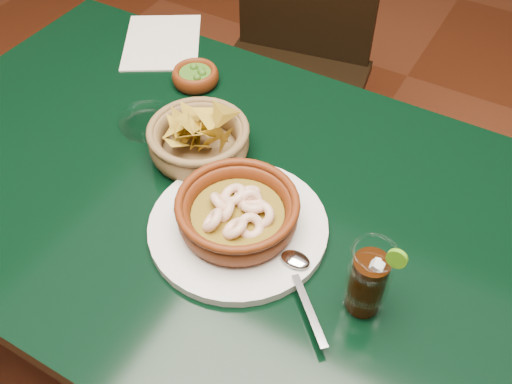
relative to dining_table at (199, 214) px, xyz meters
The scene contains 9 objects.
ground 0.65m from the dining_table, ahead, with size 7.00×7.00×0.00m, color #471C0C.
dining_table is the anchor object (origin of this frame).
dining_chair 0.74m from the dining_table, 102.48° to the left, with size 0.50×0.50×0.93m.
shrimp_plate 0.20m from the dining_table, 25.32° to the right, with size 0.37×0.30×0.08m.
chip_basket 0.15m from the dining_table, 115.17° to the left, with size 0.22×0.22×0.13m.
guacamole_ramekin 0.31m from the dining_table, 123.31° to the left, with size 0.12×0.12×0.04m.
cola_drink 0.41m from the dining_table, 14.18° to the right, with size 0.13×0.13×0.15m.
glass_ashtray 0.21m from the dining_table, 155.58° to the left, with size 0.12×0.12×0.03m.
paper_menu 0.47m from the dining_table, 133.54° to the left, with size 0.26×0.28×0.00m.
Camera 1 is at (0.45, -0.56, 1.49)m, focal length 40.00 mm.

